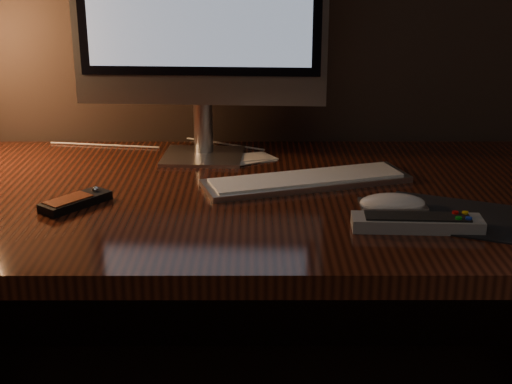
{
  "coord_description": "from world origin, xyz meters",
  "views": [
    {
      "loc": [
        -0.02,
        0.54,
        1.2
      ],
      "look_at": [
        -0.01,
        1.73,
        0.79
      ],
      "focal_mm": 50.0,
      "sensor_mm": 36.0,
      "label": 1
    }
  ],
  "objects_px": {
    "keyboard": "(307,180)",
    "tv_remote": "(417,222)",
    "desk": "(263,238)",
    "monitor": "(199,4)",
    "mouse": "(392,205)",
    "media_remote": "(76,201)"
  },
  "relations": [
    {
      "from": "desk",
      "to": "mouse",
      "type": "height_order",
      "value": "mouse"
    },
    {
      "from": "media_remote",
      "to": "monitor",
      "type": "bearing_deg",
      "value": 3.99
    },
    {
      "from": "monitor",
      "to": "mouse",
      "type": "xyz_separation_m",
      "value": [
        0.37,
        -0.34,
        -0.33
      ]
    },
    {
      "from": "keyboard",
      "to": "tv_remote",
      "type": "distance_m",
      "value": 0.3
    },
    {
      "from": "desk",
      "to": "keyboard",
      "type": "relative_size",
      "value": 3.83
    },
    {
      "from": "monitor",
      "to": "mouse",
      "type": "distance_m",
      "value": 0.59
    },
    {
      "from": "mouse",
      "to": "tv_remote",
      "type": "bearing_deg",
      "value": -72.87
    },
    {
      "from": "monitor",
      "to": "keyboard",
      "type": "relative_size",
      "value": 1.37
    },
    {
      "from": "monitor",
      "to": "keyboard",
      "type": "distance_m",
      "value": 0.44
    },
    {
      "from": "monitor",
      "to": "media_remote",
      "type": "height_order",
      "value": "monitor"
    },
    {
      "from": "monitor",
      "to": "media_remote",
      "type": "distance_m",
      "value": 0.5
    },
    {
      "from": "monitor",
      "to": "tv_remote",
      "type": "bearing_deg",
      "value": -43.88
    },
    {
      "from": "mouse",
      "to": "keyboard",
      "type": "bearing_deg",
      "value": 132.87
    },
    {
      "from": "keyboard",
      "to": "desk",
      "type": "bearing_deg",
      "value": 148.35
    },
    {
      "from": "keyboard",
      "to": "media_remote",
      "type": "height_order",
      "value": "media_remote"
    },
    {
      "from": "mouse",
      "to": "tv_remote",
      "type": "height_order",
      "value": "tv_remote"
    },
    {
      "from": "desk",
      "to": "media_remote",
      "type": "xyz_separation_m",
      "value": [
        -0.35,
        -0.15,
        0.14
      ]
    },
    {
      "from": "monitor",
      "to": "tv_remote",
      "type": "relative_size",
      "value": 2.58
    },
    {
      "from": "monitor",
      "to": "mouse",
      "type": "bearing_deg",
      "value": -39.28
    },
    {
      "from": "desk",
      "to": "keyboard",
      "type": "distance_m",
      "value": 0.16
    },
    {
      "from": "keyboard",
      "to": "media_remote",
      "type": "distance_m",
      "value": 0.45
    },
    {
      "from": "keyboard",
      "to": "tv_remote",
      "type": "height_order",
      "value": "tv_remote"
    }
  ]
}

